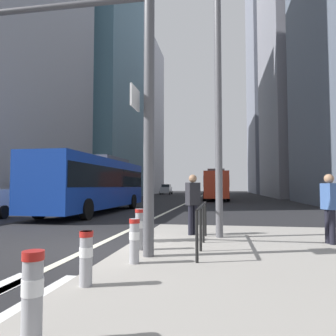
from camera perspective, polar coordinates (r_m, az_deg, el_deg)
ground_plane at (r=27.87m, az=2.91°, el=-6.52°), size 160.00×160.00×0.00m
lane_centre_line at (r=37.81m, az=4.69°, el=-5.66°), size 0.20×80.00×0.01m
office_tower_left_mid at (r=51.20m, az=-13.53°, el=15.42°), size 13.13×18.14×35.85m
office_tower_left_far at (r=70.21m, az=-6.61°, el=9.03°), size 11.24×17.36×33.08m
office_tower_right_mid at (r=57.51m, az=24.40°, el=22.95°), size 13.75×19.93×53.49m
office_tower_right_far at (r=81.73m, az=19.50°, el=15.44°), size 13.81×21.13×55.16m
city_bus_blue_oncoming at (r=19.11m, az=-12.98°, el=-2.40°), size 2.78×11.64×3.40m
city_bus_red_receding at (r=36.90m, az=8.59°, el=-2.85°), size 2.94×11.48×3.40m
car_oncoming_mid at (r=61.00m, az=-0.34°, el=-3.85°), size 2.15×4.46×1.94m
car_receding_near at (r=57.63m, az=8.75°, el=-3.84°), size 2.15×4.50×1.94m
traffic_signal_gantry at (r=7.60m, az=-18.61°, el=16.40°), size 5.91×0.65×6.00m
street_lamp_post at (r=9.69m, az=8.96°, el=19.32°), size 5.50×0.32×8.00m
bollard_front at (r=3.26m, az=-23.24°, el=-19.91°), size 0.20×0.20×0.83m
bollard_left at (r=4.80m, az=-14.55°, el=-14.95°), size 0.20×0.20×0.77m
bollard_right at (r=5.98m, az=-6.08°, el=-12.49°), size 0.20×0.20×0.81m
bollard_back at (r=7.20m, az=-5.18°, el=-10.54°), size 0.20×0.20×0.90m
pedestrian_railing at (r=7.56m, az=6.15°, el=-8.75°), size 0.06×3.22×0.98m
pedestrian_waiting at (r=9.33m, az=4.50°, el=-5.95°), size 0.45×0.43×1.75m
pedestrian_walking at (r=8.79m, az=27.09°, el=-5.93°), size 0.35×0.44×1.71m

